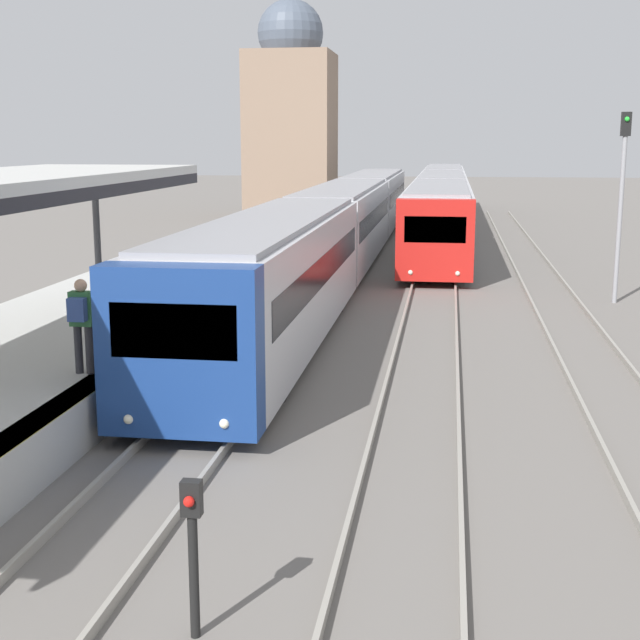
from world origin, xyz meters
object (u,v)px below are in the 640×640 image
train_near (342,222)px  signal_post_near (193,541)px  person_on_platform (81,318)px  signal_mast_far (622,186)px  train_far (442,199)px

train_near → signal_post_near: 26.94m
train_near → person_on_platform: bearing=-95.8°
person_on_platform → signal_post_near: person_on_platform is taller
signal_post_near → signal_mast_far: signal_mast_far is taller
person_on_platform → signal_post_near: size_ratio=1.00×
train_far → person_on_platform: bearing=-99.4°
signal_post_near → person_on_platform: bearing=120.8°
signal_post_near → train_far: bearing=87.3°
signal_mast_far → signal_post_near: bearing=-110.6°
train_near → signal_post_near: train_near is taller
signal_mast_far → train_near: bearing=143.2°
train_near → signal_post_near: bearing=-86.3°
person_on_platform → signal_post_near: (3.82, -6.39, -0.85)m
signal_post_near → signal_mast_far: bearing=69.4°
signal_post_near → signal_mast_far: (7.49, 19.98, 2.50)m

